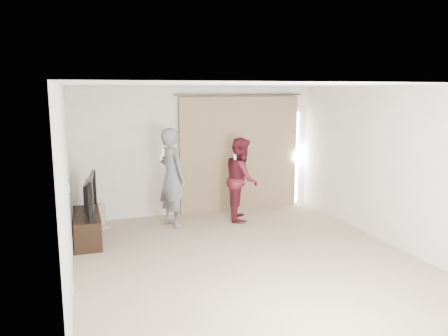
{
  "coord_description": "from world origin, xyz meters",
  "views": [
    {
      "loc": [
        -2.34,
        -5.85,
        2.53
      ],
      "look_at": [
        0.05,
        1.2,
        1.2
      ],
      "focal_mm": 35.0,
      "sensor_mm": 36.0,
      "label": 1
    }
  ],
  "objects_px": {
    "tv_console": "(87,228)",
    "tv": "(85,195)",
    "person_man": "(172,177)",
    "person_woman": "(242,179)"
  },
  "relations": [
    {
      "from": "tv_console",
      "to": "tv",
      "type": "distance_m",
      "value": 0.57
    },
    {
      "from": "tv_console",
      "to": "person_man",
      "type": "xyz_separation_m",
      "value": [
        1.56,
        0.4,
        0.69
      ]
    },
    {
      "from": "tv_console",
      "to": "tv",
      "type": "relative_size",
      "value": 1.09
    },
    {
      "from": "person_woman",
      "to": "person_man",
      "type": "bearing_deg",
      "value": 180.0
    },
    {
      "from": "person_man",
      "to": "tv",
      "type": "bearing_deg",
      "value": -165.67
    },
    {
      "from": "tv_console",
      "to": "person_man",
      "type": "distance_m",
      "value": 1.75
    },
    {
      "from": "tv_console",
      "to": "tv",
      "type": "xyz_separation_m",
      "value": [
        0.0,
        0.0,
        0.57
      ]
    },
    {
      "from": "tv_console",
      "to": "person_man",
      "type": "relative_size",
      "value": 0.67
    },
    {
      "from": "tv",
      "to": "person_woman",
      "type": "relative_size",
      "value": 0.7
    },
    {
      "from": "tv",
      "to": "tv_console",
      "type": "bearing_deg",
      "value": 0.0
    }
  ]
}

